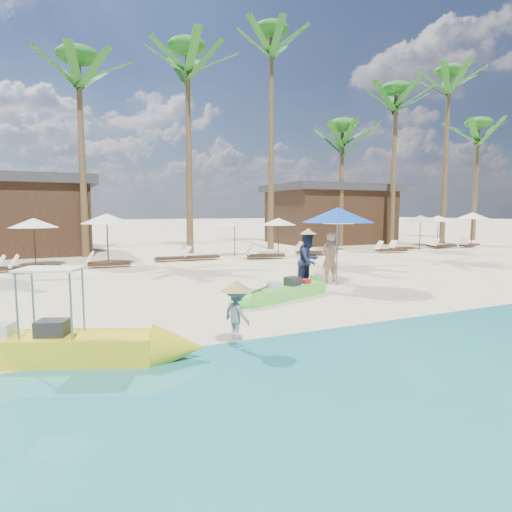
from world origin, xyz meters
name	(u,v)px	position (x,y,z in m)	size (l,w,h in m)	color
ground	(263,306)	(0.00, 0.00, 0.00)	(240.00, 240.00, 0.00)	beige
wet_sand_strip	(412,374)	(0.00, -5.00, 0.00)	(240.00, 4.50, 0.01)	tan
green_canoe	(284,292)	(0.86, 0.52, 0.19)	(4.32, 1.74, 0.57)	#53DC43
yellow_canoe	(39,347)	(-4.96, -2.16, 0.24)	(5.46, 2.57, 1.50)	yellow
tourist	(330,257)	(3.50, 2.23, 0.85)	(0.62, 0.41, 1.70)	tan
vendor_green	(309,261)	(2.26, 1.52, 0.87)	(0.85, 0.66, 1.74)	#161F3D
vendor_yellow	(237,314)	(-1.90, -2.89, 0.63)	(0.59, 0.34, 0.91)	gray
blue_umbrella	(338,215)	(3.32, 1.56, 2.25)	(2.31, 2.31, 2.49)	#99999E
resort_parasol_4	(34,223)	(-5.55, 10.84, 1.88)	(2.02, 2.02, 2.08)	#3A2717
lounger_4_left	(33,267)	(-5.58, 9.13, 0.21)	(1.92, 0.81, 0.63)	#3A2717
lounger_4_right	(18,266)	(-6.12, 9.73, 0.20)	(1.80, 0.84, 0.59)	#3A2717
resort_parasol_5	(107,219)	(-2.70, 9.89, 2.05)	(2.21, 2.21, 2.28)	#3A2717
lounger_5_left	(106,263)	(-2.85, 9.44, 0.21)	(1.84, 0.67, 0.62)	#3A2717
resort_parasol_6	(235,222)	(3.77, 11.27, 1.82)	(1.96, 1.96, 2.02)	#3A2717
lounger_6_left	(170,257)	(0.14, 10.52, 0.20)	(1.79, 0.64, 0.60)	#3A2717
lounger_6_right	(199,256)	(1.55, 10.43, 0.20)	(1.80, 0.57, 0.61)	#3A2717
resort_parasol_7	(278,222)	(6.24, 11.06, 1.81)	(1.95, 1.95, 2.01)	#3A2717
lounger_7_left	(263,254)	(4.61, 9.58, 0.22)	(2.00, 0.88, 0.66)	#3A2717
lounger_7_right	(310,251)	(7.79, 10.28, 0.22)	(1.98, 1.15, 0.64)	#3A2717
resort_parasol_8	(338,220)	(10.72, 11.83, 1.82)	(1.96, 1.96, 2.02)	#3A2717
lounger_8_left	(318,251)	(8.05, 9.93, 0.22)	(1.95, 0.74, 0.65)	#3A2717
resort_parasol_9	(421,219)	(15.52, 10.06, 1.92)	(2.06, 2.06, 2.13)	#3A2717
lounger_9_left	(389,249)	(12.52, 9.39, 0.20)	(1.86, 1.06, 0.60)	#3A2717
lounger_9_right	(400,247)	(14.13, 10.22, 0.19)	(1.64, 0.53, 0.55)	#3A2717
resort_parasol_10	(438,219)	(18.55, 11.46, 1.88)	(2.02, 2.02, 2.08)	#3A2717
lounger_10_left	(441,245)	(17.64, 10.30, 0.20)	(1.74, 0.56, 0.59)	#3A2717
lounger_10_right	(440,245)	(17.70, 10.49, 0.21)	(1.98, 1.10, 0.64)	#3A2717
resort_parasol_11	(473,216)	(21.62, 11.27, 2.05)	(2.21, 2.21, 2.28)	#3A2717
lounger_11_left	(468,244)	(19.95, 10.16, 0.20)	(1.86, 0.90, 0.61)	#3A2717
palm_3	(79,86)	(-3.36, 14.27, 8.58)	(2.08, 2.08, 10.52)	brown
palm_4	(188,81)	(2.15, 14.01, 9.45)	(2.08, 2.08, 11.70)	brown
palm_5	(271,70)	(7.45, 14.38, 10.82)	(2.08, 2.08, 13.60)	brown
palm_6	(342,141)	(12.84, 14.52, 7.05)	(2.08, 2.08, 8.51)	brown
palm_7	(395,113)	(16.57, 13.68, 8.99)	(2.08, 2.08, 11.08)	brown
palm_8	(448,101)	(21.07, 13.33, 10.18)	(2.08, 2.08, 12.70)	brown
palm_9	(478,140)	(26.21, 14.81, 8.06)	(2.08, 2.08, 9.82)	brown
pavilion_east	(330,213)	(14.00, 17.50, 2.20)	(8.80, 6.60, 4.30)	#3A2717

